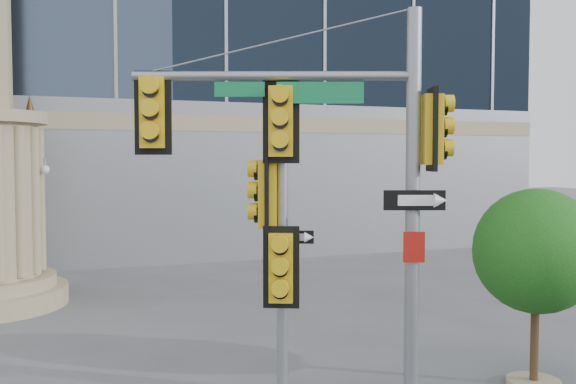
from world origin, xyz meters
name	(u,v)px	position (x,y,z in m)	size (l,w,h in m)	color
main_signal_pole	(341,162)	(0.04, -0.40, 3.84)	(4.60, 2.05, 6.20)	slate
secondary_signal_pole	(278,212)	(-0.81, 0.12, 3.05)	(0.88, 0.87, 5.19)	slate
street_tree	(537,256)	(3.57, -0.75, 2.23)	(2.18, 2.12, 3.39)	tan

